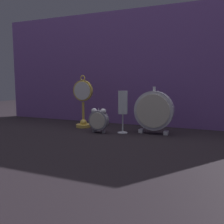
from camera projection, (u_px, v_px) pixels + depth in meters
ground_plane at (105, 135)px, 1.17m from camera, size 4.00×4.00×0.00m
fabric_backdrop_drape at (129, 68)px, 1.43m from camera, size 1.70×0.01×0.65m
pocket_watch_on_stand at (83, 104)px, 1.36m from camera, size 0.11×0.08×0.28m
alarm_clock_twin_bell at (99, 119)px, 1.22m from camera, size 0.10×0.03×0.12m
mantel_clock_silver at (154, 111)px, 1.19m from camera, size 0.19×0.04×0.23m
champagne_flute at (123, 105)px, 1.21m from camera, size 0.05×0.05×0.21m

